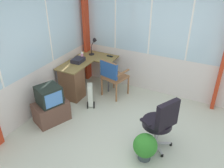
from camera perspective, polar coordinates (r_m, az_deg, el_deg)
name	(u,v)px	position (r m, az deg, el deg)	size (l,w,h in m)	color
ground	(129,145)	(4.31, 4.26, -14.65)	(4.91, 5.20, 0.06)	beige
north_window_panel	(26,53)	(4.65, -20.09, 7.15)	(3.91, 0.07, 2.69)	silver
east_window_panel	(168,39)	(5.26, 13.55, 10.65)	(0.07, 4.20, 2.69)	silver
curtain_corner	(86,30)	(5.93, -6.23, 12.85)	(0.23, 0.07, 2.59)	#BB371E
desk	(74,80)	(5.43, -9.27, 0.96)	(1.34, 0.95, 0.76)	olive
desk_lamp	(95,44)	(5.79, -4.26, 9.77)	(0.23, 0.20, 0.41)	black
tv_remote	(110,56)	(5.71, -0.54, 6.78)	(0.04, 0.15, 0.02)	black
spray_bottle	(82,56)	(5.54, -7.29, 6.86)	(0.06, 0.06, 0.22)	pink
paper_tray	(78,60)	(5.46, -8.24, 5.77)	(0.30, 0.23, 0.09)	#23232F
wooden_armchair	(112,74)	(5.24, -0.08, 2.44)	(0.59, 0.58, 0.92)	#95623F
office_chair	(161,121)	(3.92, 11.82, -8.75)	(0.62, 0.60, 1.00)	#B7B7BF
tv_on_stand	(51,106)	(4.76, -14.66, -5.16)	(0.76, 0.66, 0.77)	brown
space_heater	(90,95)	(5.11, -5.27, -2.57)	(0.29, 0.26, 0.53)	silver
potted_plant	(145,146)	(3.91, 8.04, -14.76)	(0.39, 0.39, 0.47)	#3C494D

